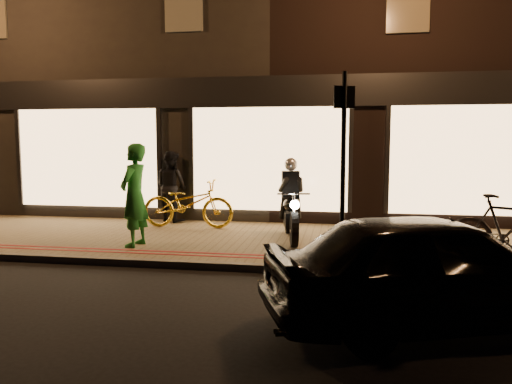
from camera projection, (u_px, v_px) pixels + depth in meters
ground at (233, 271)px, 7.81m from camera, size 90.00×90.00×0.00m
sidewalk at (255, 242)px, 9.77m from camera, size 50.00×4.00×0.12m
kerb_stone at (234, 267)px, 7.86m from camera, size 50.00×0.14×0.12m
red_kerb_lines at (240, 256)px, 8.34m from camera, size 50.00×0.26×0.01m
building_row at (291, 72)px, 16.18m from camera, size 48.00×10.11×8.50m
motorcycle at (291, 208)px, 9.69m from camera, size 0.67×1.93×1.59m
sign_post at (343, 156)px, 7.90m from camera, size 0.33×0.16×3.00m
bicycle_gold at (188, 204)px, 11.00m from camera, size 2.05×0.76×1.07m
bicycle_dark at (508, 230)px, 7.77m from camera, size 1.82×1.33×1.08m
person_green at (134, 195)px, 9.03m from camera, size 0.52×0.73×1.87m
person_dark at (171, 186)px, 11.83m from camera, size 1.02×0.95×1.67m
parked_car at (435, 269)px, 5.48m from camera, size 4.08×2.74×1.29m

